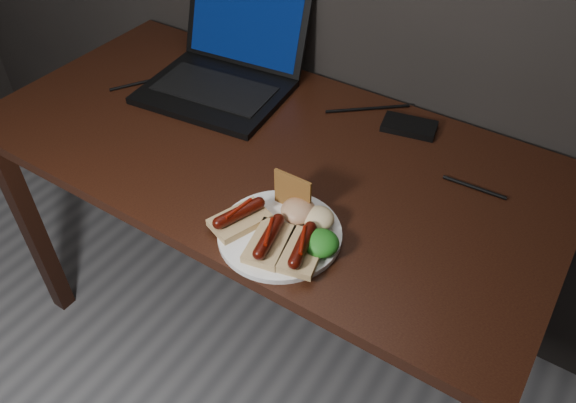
# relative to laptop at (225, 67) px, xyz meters

# --- Properties ---
(desk) EXTENTS (1.40, 0.70, 0.75)m
(desk) POSITION_rel_laptop_xyz_m (0.24, -0.17, -0.14)
(desk) COLOR #34190D
(desk) RESTS_ON ground
(laptop) EXTENTS (0.40, 0.41, 0.25)m
(laptop) POSITION_rel_laptop_xyz_m (0.00, 0.00, 0.00)
(laptop) COLOR black
(laptop) RESTS_ON desk
(hard_drive) EXTENTS (0.14, 0.10, 0.02)m
(hard_drive) POSITION_rel_laptop_xyz_m (0.51, 0.08, -0.04)
(hard_drive) COLOR black
(hard_drive) RESTS_ON desk
(desk_cables) EXTENTS (1.03, 0.38, 0.01)m
(desk_cables) POSITION_rel_laptop_xyz_m (0.24, -0.03, -0.05)
(desk_cables) COLOR black
(desk_cables) RESTS_ON desk
(plate) EXTENTS (0.29, 0.29, 0.01)m
(plate) POSITION_rel_laptop_xyz_m (0.44, -0.40, -0.04)
(plate) COLOR white
(plate) RESTS_ON desk
(bread_sausage_left) EXTENTS (0.10, 0.13, 0.04)m
(bread_sausage_left) POSITION_rel_laptop_xyz_m (0.36, -0.42, -0.02)
(bread_sausage_left) COLOR #E3C485
(bread_sausage_left) RESTS_ON plate
(bread_sausage_center) EXTENTS (0.09, 0.13, 0.04)m
(bread_sausage_center) POSITION_rel_laptop_xyz_m (0.45, -0.44, -0.02)
(bread_sausage_center) COLOR #E3C485
(bread_sausage_center) RESTS_ON plate
(bread_sausage_right) EXTENTS (0.10, 0.13, 0.04)m
(bread_sausage_right) POSITION_rel_laptop_xyz_m (0.51, -0.43, -0.02)
(bread_sausage_right) COLOR #E3C485
(bread_sausage_right) RESTS_ON plate
(crispbread) EXTENTS (0.09, 0.01, 0.08)m
(crispbread) POSITION_rel_laptop_xyz_m (0.43, -0.33, 0.00)
(crispbread) COLOR #B07730
(crispbread) RESTS_ON plate
(salad_greens) EXTENTS (0.07, 0.07, 0.04)m
(salad_greens) POSITION_rel_laptop_xyz_m (0.53, -0.40, -0.02)
(salad_greens) COLOR #1D5F13
(salad_greens) RESTS_ON plate
(salsa_mound) EXTENTS (0.07, 0.07, 0.04)m
(salsa_mound) POSITION_rel_laptop_xyz_m (0.45, -0.35, -0.02)
(salsa_mound) COLOR maroon
(salsa_mound) RESTS_ON plate
(coleslaw_mound) EXTENTS (0.06, 0.06, 0.04)m
(coleslaw_mound) POSITION_rel_laptop_xyz_m (0.49, -0.34, -0.02)
(coleslaw_mound) COLOR white
(coleslaw_mound) RESTS_ON plate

